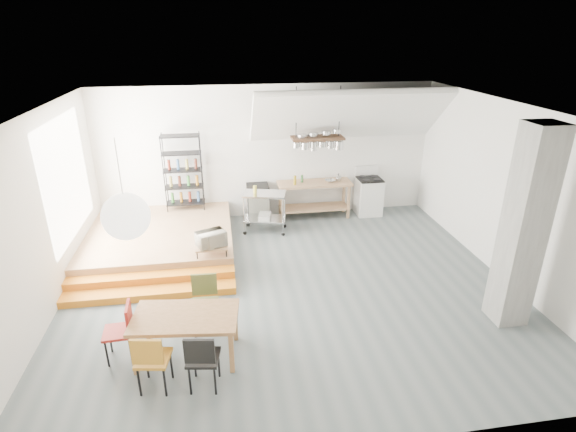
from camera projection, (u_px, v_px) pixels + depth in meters
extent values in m
plane|color=#556163|center=(291.00, 286.00, 8.24)|extent=(8.00, 8.00, 0.00)
cube|color=silver|center=(267.00, 153.00, 10.81)|extent=(8.00, 0.04, 3.20)
cube|color=silver|center=(40.00, 220.00, 7.05)|extent=(0.04, 7.00, 3.20)
cube|color=silver|center=(507.00, 193.00, 8.20)|extent=(0.04, 7.00, 3.20)
cube|color=white|center=(291.00, 110.00, 7.00)|extent=(8.00, 7.00, 0.02)
cube|color=white|center=(349.00, 115.00, 10.15)|extent=(4.40, 1.44, 1.32)
cube|color=white|center=(67.00, 178.00, 8.34)|extent=(0.02, 2.50, 2.20)
cube|color=#9E754F|center=(161.00, 239.00, 9.63)|extent=(3.00, 3.00, 0.40)
cube|color=orange|center=(150.00, 293.00, 7.91)|extent=(3.00, 0.35, 0.13)
cube|color=orange|center=(152.00, 280.00, 8.20)|extent=(3.00, 0.35, 0.27)
cube|color=slate|center=(524.00, 229.00, 6.73)|extent=(0.50, 0.50, 3.20)
cube|color=#9E754F|center=(314.00, 183.00, 10.93)|extent=(1.80, 0.60, 0.06)
cube|color=#9E754F|center=(314.00, 207.00, 11.17)|extent=(1.70, 0.55, 0.04)
cube|color=#9E754F|center=(344.00, 196.00, 11.42)|extent=(0.06, 0.06, 0.86)
cube|color=#9E754F|center=(280.00, 199.00, 11.19)|extent=(0.06, 0.06, 0.86)
cube|color=#9E754F|center=(349.00, 202.00, 11.02)|extent=(0.06, 0.06, 0.86)
cube|color=#9E754F|center=(283.00, 206.00, 10.79)|extent=(0.06, 0.06, 0.86)
cube|color=white|center=(368.00, 197.00, 11.30)|extent=(0.60, 0.60, 0.90)
cube|color=black|center=(370.00, 179.00, 11.11)|extent=(0.58, 0.58, 0.03)
cube|color=white|center=(367.00, 171.00, 11.32)|extent=(0.60, 0.05, 0.25)
cylinder|color=black|center=(373.00, 176.00, 11.25)|extent=(0.18, 0.18, 0.02)
cylinder|color=black|center=(363.00, 177.00, 11.21)|extent=(0.18, 0.18, 0.02)
cylinder|color=black|center=(377.00, 180.00, 11.00)|extent=(0.18, 0.18, 0.02)
cylinder|color=black|center=(366.00, 180.00, 10.96)|extent=(0.18, 0.18, 0.02)
cube|color=#392417|center=(317.00, 138.00, 10.29)|extent=(1.20, 0.50, 0.05)
cylinder|color=black|center=(296.00, 113.00, 10.00)|extent=(0.02, 0.02, 1.15)
cylinder|color=black|center=(340.00, 112.00, 10.14)|extent=(0.02, 0.02, 1.15)
cylinder|color=silver|center=(296.00, 145.00, 10.23)|extent=(0.16, 0.16, 0.12)
cylinder|color=silver|center=(305.00, 146.00, 10.27)|extent=(0.20, 0.20, 0.16)
cylinder|color=silver|center=(313.00, 146.00, 10.30)|extent=(0.16, 0.16, 0.20)
cylinder|color=silver|center=(322.00, 144.00, 10.32)|extent=(0.20, 0.20, 0.12)
cylinder|color=silver|center=(330.00, 145.00, 10.35)|extent=(0.16, 0.16, 0.16)
cylinder|color=silver|center=(339.00, 145.00, 10.39)|extent=(0.20, 0.20, 0.20)
cylinder|color=black|center=(202.00, 169.00, 10.59)|extent=(0.02, 0.02, 1.80)
cylinder|color=black|center=(165.00, 171.00, 10.47)|extent=(0.02, 0.02, 1.80)
cylinder|color=black|center=(201.00, 174.00, 10.26)|extent=(0.02, 0.02, 1.80)
cylinder|color=black|center=(164.00, 175.00, 10.14)|extent=(0.02, 0.02, 1.80)
cube|color=black|center=(186.00, 202.00, 10.66)|extent=(0.88, 0.38, 0.02)
cube|color=black|center=(185.00, 186.00, 10.50)|extent=(0.88, 0.38, 0.02)
cube|color=black|center=(183.00, 170.00, 10.35)|extent=(0.88, 0.38, 0.02)
cube|color=black|center=(181.00, 153.00, 10.19)|extent=(0.88, 0.38, 0.02)
cube|color=black|center=(180.00, 136.00, 10.04)|extent=(0.88, 0.38, 0.03)
cylinder|color=#3D8A37|center=(186.00, 197.00, 10.60)|extent=(0.07, 0.07, 0.24)
cylinder|color=#A1671A|center=(184.00, 181.00, 10.45)|extent=(0.07, 0.07, 0.24)
cylinder|color=maroon|center=(182.00, 164.00, 10.29)|extent=(0.07, 0.07, 0.24)
cube|color=#9E754F|center=(212.00, 247.00, 8.51)|extent=(0.60, 0.40, 0.03)
cylinder|color=black|center=(226.00, 245.00, 8.74)|extent=(0.02, 0.02, 0.13)
cylinder|color=black|center=(198.00, 247.00, 8.66)|extent=(0.02, 0.02, 0.13)
cylinder|color=black|center=(226.00, 253.00, 8.43)|extent=(0.02, 0.02, 0.13)
cylinder|color=black|center=(197.00, 256.00, 8.35)|extent=(0.02, 0.02, 0.13)
sphere|color=white|center=(126.00, 216.00, 5.63)|extent=(0.60, 0.60, 0.60)
cube|color=brown|center=(185.00, 317.00, 6.24)|extent=(1.55, 0.99, 0.05)
cube|color=brown|center=(235.00, 322.00, 6.72)|extent=(0.07, 0.07, 0.64)
cube|color=brown|center=(147.00, 324.00, 6.68)|extent=(0.07, 0.07, 0.64)
cube|color=brown|center=(232.00, 353.00, 6.08)|extent=(0.07, 0.07, 0.64)
cube|color=brown|center=(134.00, 355.00, 6.04)|extent=(0.07, 0.07, 0.64)
cube|color=#B1751E|center=(153.00, 358.00, 5.77)|extent=(0.47, 0.47, 0.04)
cube|color=#B1751E|center=(147.00, 352.00, 5.50)|extent=(0.39, 0.11, 0.36)
cylinder|color=black|center=(139.00, 382.00, 5.71)|extent=(0.03, 0.03, 0.45)
cylinder|color=black|center=(165.00, 382.00, 5.71)|extent=(0.03, 0.03, 0.45)
cylinder|color=black|center=(147.00, 364.00, 6.01)|extent=(0.03, 0.03, 0.45)
cylinder|color=black|center=(171.00, 364.00, 6.01)|extent=(0.03, 0.03, 0.45)
cube|color=black|center=(203.00, 358.00, 5.79)|extent=(0.46, 0.46, 0.04)
cube|color=black|center=(199.00, 351.00, 5.53)|extent=(0.38, 0.10, 0.35)
cylinder|color=black|center=(190.00, 381.00, 5.73)|extent=(0.03, 0.03, 0.44)
cylinder|color=black|center=(215.00, 381.00, 5.73)|extent=(0.03, 0.03, 0.44)
cylinder|color=black|center=(195.00, 363.00, 6.03)|extent=(0.03, 0.03, 0.44)
cylinder|color=black|center=(219.00, 363.00, 6.03)|extent=(0.03, 0.03, 0.44)
cube|color=brown|center=(205.00, 305.00, 6.87)|extent=(0.42, 0.42, 0.04)
cube|color=brown|center=(204.00, 284.00, 6.94)|extent=(0.39, 0.05, 0.36)
cylinder|color=black|center=(217.00, 311.00, 7.14)|extent=(0.03, 0.03, 0.45)
cylinder|color=black|center=(196.00, 312.00, 7.10)|extent=(0.03, 0.03, 0.45)
cylinder|color=black|center=(217.00, 323.00, 6.84)|extent=(0.03, 0.03, 0.45)
cylinder|color=black|center=(195.00, 325.00, 6.80)|extent=(0.03, 0.03, 0.45)
cube|color=#A31E17|center=(118.00, 332.00, 6.30)|extent=(0.42, 0.42, 0.04)
cube|color=#A31E17|center=(129.00, 316.00, 6.24)|extent=(0.06, 0.38, 0.35)
cylinder|color=black|center=(131.00, 351.00, 6.27)|extent=(0.03, 0.03, 0.43)
cylinder|color=black|center=(133.00, 337.00, 6.56)|extent=(0.03, 0.03, 0.43)
cylinder|color=black|center=(107.00, 354.00, 6.21)|extent=(0.03, 0.03, 0.43)
cylinder|color=black|center=(110.00, 339.00, 6.50)|extent=(0.03, 0.03, 0.43)
cube|color=silver|center=(264.00, 194.00, 10.12)|extent=(1.04, 0.73, 0.04)
cube|color=silver|center=(265.00, 219.00, 10.35)|extent=(1.04, 0.73, 0.03)
cylinder|color=silver|center=(285.00, 209.00, 10.47)|extent=(0.03, 0.03, 0.90)
sphere|color=black|center=(285.00, 226.00, 10.64)|extent=(0.08, 0.08, 0.08)
cylinder|color=silver|center=(247.00, 208.00, 10.53)|extent=(0.03, 0.03, 0.90)
sphere|color=black|center=(248.00, 225.00, 10.70)|extent=(0.08, 0.08, 0.08)
cylinder|color=silver|center=(283.00, 217.00, 10.05)|extent=(0.03, 0.03, 0.90)
sphere|color=black|center=(283.00, 234.00, 10.22)|extent=(0.08, 0.08, 0.08)
cylinder|color=silver|center=(244.00, 216.00, 10.11)|extent=(0.03, 0.03, 0.90)
sphere|color=black|center=(245.00, 233.00, 10.28)|extent=(0.08, 0.08, 0.08)
cube|color=black|center=(258.00, 202.00, 10.94)|extent=(0.52, 0.52, 0.89)
imported|color=beige|center=(211.00, 239.00, 8.45)|extent=(0.62, 0.54, 0.29)
imported|color=silver|center=(330.00, 181.00, 10.91)|extent=(0.28, 0.28, 0.06)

